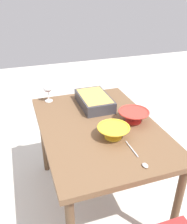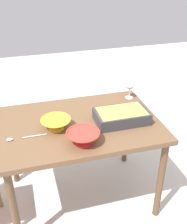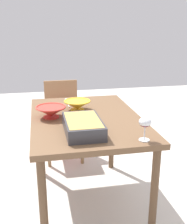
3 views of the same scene
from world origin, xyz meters
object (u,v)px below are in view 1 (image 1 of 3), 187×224
wine_glass (48,89)px  mixing_bowl (113,131)px  dining_table (99,135)px  casserole_dish (94,100)px  serving_spoon (140,159)px  small_bowl (134,116)px

wine_glass → mixing_bowl: bearing=-155.5°
dining_table → wine_glass: 0.61m
casserole_dish → mixing_bowl: (-0.48, 0.03, -0.00)m
dining_table → serving_spoon: 0.46m
casserole_dish → serving_spoon: 0.75m
dining_table → small_bowl: (-0.03, -0.26, 0.13)m
wine_glass → serving_spoon: wine_glass is taller
dining_table → small_bowl: size_ratio=5.24×
wine_glass → small_bowl: size_ratio=0.66×
wine_glass → mixing_bowl: wine_glass is taller
wine_glass → dining_table: bearing=-151.7°
dining_table → wine_glass: wine_glass is taller
casserole_dish → serving_spoon: bearing=-178.1°
mixing_bowl → serving_spoon: bearing=-167.8°
wine_glass → serving_spoon: size_ratio=0.55×
dining_table → casserole_dish: size_ratio=3.06×
wine_glass → casserole_dish: 0.40m
dining_table → wine_glass: (0.51, 0.27, 0.19)m
dining_table → casserole_dish: casserole_dish is taller
casserole_dish → small_bowl: bearing=-151.1°
small_bowl → dining_table: bearing=82.6°
wine_glass → casserole_dish: size_ratio=0.39×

